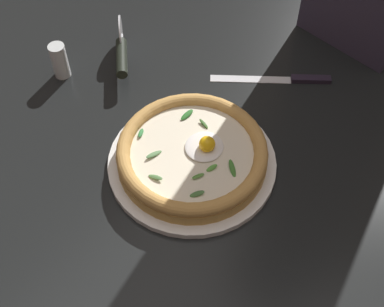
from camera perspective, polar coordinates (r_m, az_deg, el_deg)
The scene contains 6 objects.
ground_plane at distance 0.94m, azimuth 0.07°, elevation -0.62°, with size 2.40×2.40×0.03m, color black.
pizza_plate at distance 0.91m, azimuth 0.00°, elevation -0.99°, with size 0.29×0.29×0.01m, color white.
pizza at distance 0.89m, azimuth 0.02°, elevation 0.01°, with size 0.26×0.26×0.05m.
pizza_cutter at distance 1.06m, azimuth -7.64°, elevation 10.96°, with size 0.12×0.11×0.08m.
table_knife at distance 1.06m, azimuth 10.43°, elevation 7.92°, with size 0.15×0.20×0.01m.
pepper_shaker at distance 1.07m, azimuth -14.29°, elevation 9.59°, with size 0.03×0.03×0.07m, color silver.
Camera 1 is at (0.44, 0.34, 0.74)m, focal length 49.29 mm.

